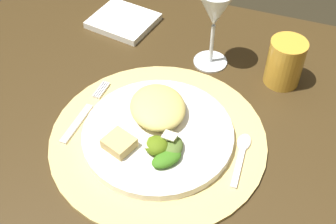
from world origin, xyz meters
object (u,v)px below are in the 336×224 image
spoon (242,150)px  wine_glass (215,12)px  fork (84,114)px  amber_tumbler (285,62)px  napkin (123,21)px  dining_table (194,198)px  dinner_plate (158,134)px

spoon → wine_glass: bearing=119.4°
fork → amber_tumbler: amber_tumbler is taller
napkin → amber_tumbler: (0.37, -0.07, 0.04)m
dining_table → spoon: (0.08, -0.02, 0.22)m
fork → amber_tumbler: 0.39m
dining_table → napkin: bearing=135.7°
dinner_plate → napkin: size_ratio=1.93×
amber_tumbler → dinner_plate: bearing=-127.6°
dining_table → wine_glass: wine_glass is taller
spoon → wine_glass: size_ratio=0.73×
amber_tumbler → wine_glass: bearing=177.9°
dinner_plate → napkin: bearing=123.9°
spoon → napkin: bearing=141.4°
fork → spoon: 0.29m
fork → dinner_plate: bearing=-1.1°
amber_tumbler → fork: bearing=-145.1°
dinner_plate → napkin: dinner_plate is taller
fork → amber_tumbler: size_ratio=1.74×
dinner_plate → napkin: 0.36m
dinner_plate → wine_glass: size_ratio=1.57×
dining_table → wine_glass: 0.39m
spoon → amber_tumbler: bearing=81.9°
spoon → napkin: (-0.34, 0.27, -0.00)m
dining_table → amber_tumbler: 0.34m
dinner_plate → spoon: size_ratio=2.15×
napkin → amber_tumbler: amber_tumbler is taller
dining_table → amber_tumbler: amber_tumbler is taller
dinner_plate → amber_tumbler: 0.29m
dining_table → spoon: spoon is taller
fork → dining_table: bearing=9.8°
dining_table → dinner_plate: size_ratio=4.46×
wine_glass → spoon: bearing=-60.6°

